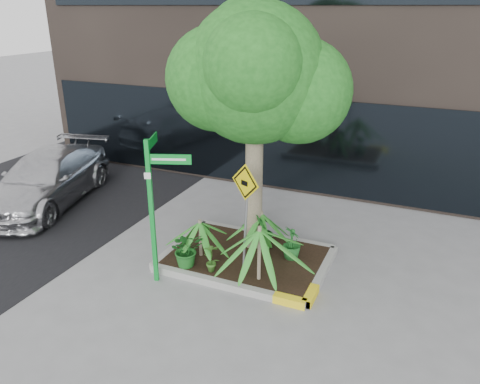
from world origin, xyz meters
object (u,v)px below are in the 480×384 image
at_px(tree, 256,73).
at_px(street_sign_post, 154,196).
at_px(parked_car, 47,179).
at_px(cattle_sign, 245,202).

xyz_separation_m(tree, street_sign_post, (-1.26, -1.77, -2.04)).
bearing_deg(street_sign_post, parked_car, 136.37).
bearing_deg(street_sign_post, cattle_sign, 0.85).
relative_size(tree, parked_car, 1.12).
relative_size(parked_car, cattle_sign, 2.08).
bearing_deg(cattle_sign, street_sign_post, -134.17).
bearing_deg(street_sign_post, tree, 34.15).
distance_m(parked_car, cattle_sign, 6.64).
relative_size(tree, cattle_sign, 2.32).
distance_m(street_sign_post, cattle_sign, 1.67).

